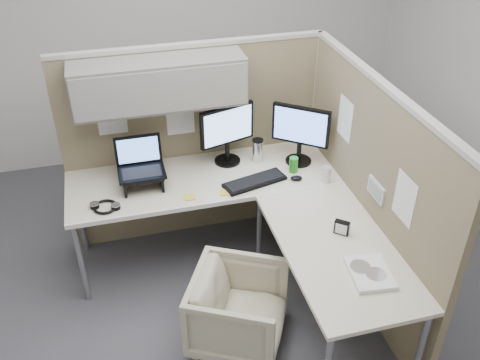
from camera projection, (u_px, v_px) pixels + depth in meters
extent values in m
plane|color=#444349|center=(236.00, 295.00, 3.96)|extent=(4.50, 4.50, 0.00)
cube|color=#847557|center=(194.00, 145.00, 4.22)|extent=(2.00, 0.05, 1.60)
cube|color=#A8A399|center=(189.00, 45.00, 3.77)|extent=(2.00, 0.06, 0.03)
cube|color=slate|center=(159.00, 82.00, 3.70)|extent=(1.20, 0.34, 0.34)
cube|color=gray|center=(162.00, 92.00, 3.56)|extent=(1.18, 0.01, 0.30)
plane|color=white|center=(111.00, 116.00, 3.87)|extent=(0.26, 0.00, 0.26)
plane|color=white|center=(180.00, 116.00, 4.02)|extent=(0.26, 0.00, 0.26)
cube|color=#847557|center=(367.00, 197.00, 3.63)|extent=(0.05, 2.00, 1.60)
cube|color=#A8A399|center=(385.00, 85.00, 3.18)|extent=(0.06, 2.00, 0.03)
cube|color=#A8A399|center=(313.00, 130.00, 4.43)|extent=(0.06, 0.06, 1.60)
cube|color=silver|center=(377.00, 190.00, 3.41)|extent=(0.02, 0.20, 0.12)
cube|color=gray|center=(375.00, 190.00, 3.41)|extent=(0.00, 0.16, 0.09)
plane|color=white|center=(345.00, 119.00, 3.72)|extent=(0.00, 0.26, 0.26)
plane|color=white|center=(404.00, 199.00, 3.09)|extent=(0.00, 0.26, 0.26)
cube|color=beige|center=(204.00, 178.00, 3.97)|extent=(2.00, 0.68, 0.03)
cube|color=beige|center=(337.00, 248.00, 3.31)|extent=(0.68, 1.30, 0.03)
cube|color=white|center=(214.00, 204.00, 3.70)|extent=(2.00, 0.02, 0.03)
cylinder|color=gray|center=(81.00, 263.00, 3.74)|extent=(0.04, 0.04, 0.70)
cylinder|color=gray|center=(80.00, 215.00, 4.20)|extent=(0.04, 0.04, 0.70)
cylinder|color=gray|center=(419.00, 353.00, 3.10)|extent=(0.04, 0.04, 0.70)
cylinder|color=gray|center=(259.00, 233.00, 4.02)|extent=(0.04, 0.04, 0.70)
imported|color=beige|center=(239.00, 306.00, 3.47)|extent=(0.75, 0.77, 0.60)
cylinder|color=black|center=(227.00, 161.00, 4.14)|extent=(0.20, 0.20, 0.02)
cylinder|color=black|center=(227.00, 151.00, 4.09)|extent=(0.04, 0.04, 0.15)
cube|color=black|center=(227.00, 125.00, 3.97)|extent=(0.43, 0.16, 0.30)
cube|color=#8FB8F7|center=(228.00, 126.00, 3.96)|extent=(0.38, 0.12, 0.26)
cylinder|color=black|center=(298.00, 161.00, 4.14)|extent=(0.20, 0.20, 0.02)
cylinder|color=black|center=(299.00, 151.00, 4.09)|extent=(0.04, 0.04, 0.15)
cube|color=black|center=(301.00, 125.00, 3.97)|extent=(0.37, 0.30, 0.30)
cube|color=#5980F2|center=(300.00, 127.00, 3.95)|extent=(0.32, 0.25, 0.26)
cube|color=black|center=(142.00, 175.00, 3.79)|extent=(0.29, 0.23, 0.01)
cube|color=black|center=(124.00, 183.00, 3.79)|extent=(0.02, 0.21, 0.12)
cube|color=black|center=(161.00, 178.00, 3.84)|extent=(0.02, 0.21, 0.12)
cube|color=black|center=(142.00, 173.00, 3.78)|extent=(0.33, 0.23, 0.02)
cube|color=black|center=(138.00, 149.00, 3.83)|extent=(0.33, 0.06, 0.21)
cube|color=#598CF2|center=(138.00, 150.00, 3.82)|extent=(0.29, 0.04, 0.17)
cube|color=black|center=(255.00, 182.00, 3.89)|extent=(0.49, 0.26, 0.02)
ellipsoid|color=black|center=(296.00, 178.00, 3.92)|extent=(0.10, 0.07, 0.03)
cylinder|color=silver|center=(258.00, 151.00, 4.11)|extent=(0.08, 0.08, 0.17)
cylinder|color=black|center=(258.00, 140.00, 4.06)|extent=(0.09, 0.09, 0.01)
cylinder|color=silver|center=(326.00, 174.00, 3.88)|extent=(0.07, 0.07, 0.12)
cylinder|color=#268C1E|center=(294.00, 165.00, 3.99)|extent=(0.07, 0.07, 0.12)
cube|color=yellow|center=(190.00, 197.00, 3.74)|extent=(0.08, 0.08, 0.01)
cube|color=yellow|center=(225.00, 192.00, 3.79)|extent=(0.09, 0.09, 0.01)
torus|color=black|center=(105.00, 207.00, 3.63)|extent=(0.21, 0.21, 0.02)
cylinder|color=black|center=(95.00, 206.00, 3.63)|extent=(0.06, 0.06, 0.03)
cylinder|color=black|center=(116.00, 207.00, 3.62)|extent=(0.06, 0.06, 0.03)
cube|color=white|center=(370.00, 273.00, 3.09)|extent=(0.26, 0.32, 0.03)
cylinder|color=silver|center=(376.00, 274.00, 3.06)|extent=(0.12, 0.12, 0.00)
cylinder|color=silver|center=(360.00, 266.00, 3.11)|extent=(0.12, 0.12, 0.00)
cube|color=black|center=(342.00, 228.00, 3.38)|extent=(0.10, 0.09, 0.09)
cube|color=white|center=(341.00, 229.00, 3.37)|extent=(0.06, 0.05, 0.07)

